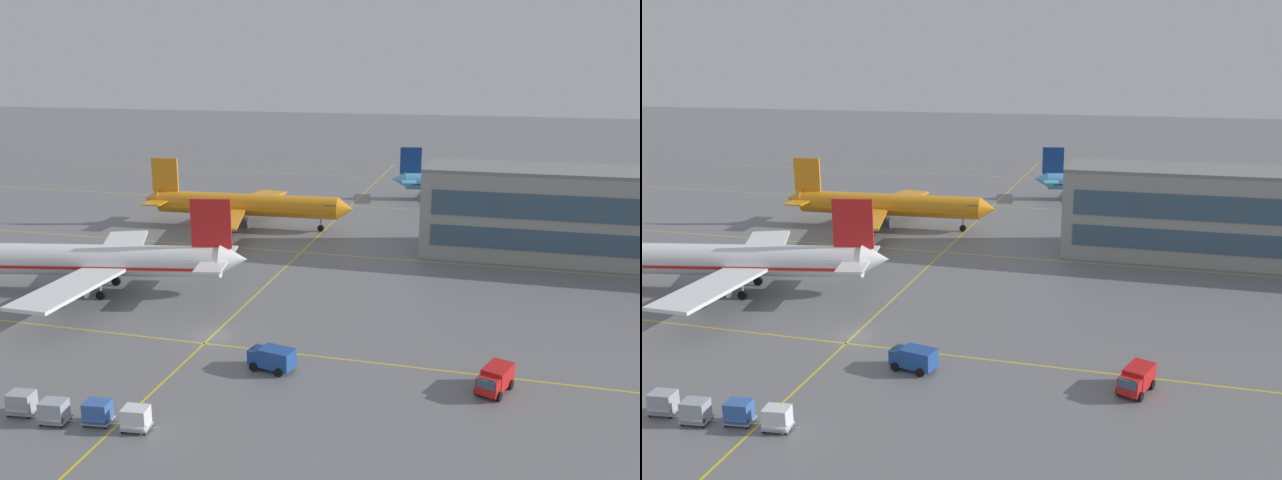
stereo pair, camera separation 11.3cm
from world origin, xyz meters
TOP-DOWN VIEW (x-y plane):
  - ground_plane at (0.00, 0.00)m, footprint 600.00×600.00m
  - airliner_front_gate at (-18.84, 8.70)m, footprint 37.15×31.56m
  - airliner_second_row at (-13.37, 43.67)m, footprint 36.35×31.32m
  - airliner_third_row at (22.66, 77.57)m, footprint 33.41×28.43m
  - taxiway_markings at (0.00, 48.42)m, footprint 169.45×147.90m
  - service_truck_red_van at (8.32, -5.75)m, footprint 4.39×2.79m
  - service_truck_catering at (27.75, -4.81)m, footprint 3.26×4.49m
  - baggage_cart_row_leftmost at (-8.08, -18.23)m, footprint 2.83×1.91m
  - baggage_cart_row_second at (-4.79, -18.74)m, footprint 2.83×1.91m
  - baggage_cart_row_middle at (-1.49, -18.01)m, footprint 2.83×1.91m
  - baggage_cart_row_fourth at (1.80, -18.05)m, footprint 2.83×1.91m

SIDE VIEW (x-z plane):
  - ground_plane at x=0.00m, z-range 0.00..0.00m
  - taxiway_markings at x=0.00m, z-range 0.00..0.01m
  - baggage_cart_row_leftmost at x=-8.08m, z-range 0.07..1.93m
  - baggage_cart_row_second at x=-4.79m, z-range 0.07..1.93m
  - baggage_cart_row_middle at x=-1.49m, z-range 0.07..1.93m
  - baggage_cart_row_fourth at x=1.80m, z-range 0.07..1.93m
  - service_truck_red_van at x=8.32m, z-range 0.13..2.23m
  - service_truck_catering at x=27.75m, z-range 0.13..2.23m
  - airliner_third_row at x=22.66m, z-range -1.65..8.77m
  - airliner_second_row at x=-13.37m, z-range -1.79..9.51m
  - airliner_front_gate at x=-18.84m, z-range -1.84..9.77m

